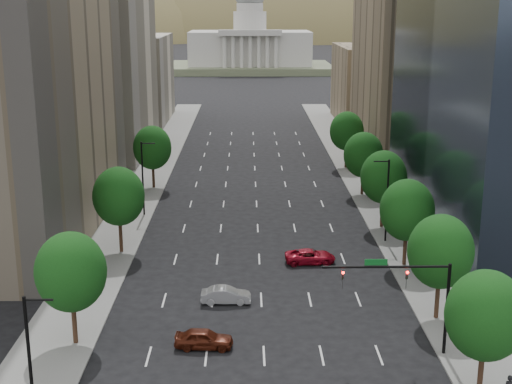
{
  "coord_description": "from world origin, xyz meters",
  "views": [
    {
      "loc": [
        -1.17,
        -16.4,
        24.65
      ],
      "look_at": [
        -0.37,
        45.89,
        8.0
      ],
      "focal_mm": 49.84,
      "sensor_mm": 36.0,
      "label": 1
    }
  ],
  "objects_px": {
    "car_silver": "(226,295)",
    "capitol": "(250,48)",
    "car_maroon": "(204,339)",
    "traffic_signal": "(413,288)",
    "car_red_far": "(310,256)"
  },
  "relations": [
    {
      "from": "traffic_signal",
      "to": "capitol",
      "type": "xyz_separation_m",
      "value": [
        -10.53,
        219.71,
        3.4
      ]
    },
    {
      "from": "car_silver",
      "to": "capitol",
      "type": "bearing_deg",
      "value": -0.75
    },
    {
      "from": "traffic_signal",
      "to": "car_red_far",
      "type": "height_order",
      "value": "traffic_signal"
    },
    {
      "from": "traffic_signal",
      "to": "capitol",
      "type": "bearing_deg",
      "value": 92.74
    },
    {
      "from": "capitol",
      "to": "car_maroon",
      "type": "height_order",
      "value": "capitol"
    },
    {
      "from": "traffic_signal",
      "to": "car_red_far",
      "type": "bearing_deg",
      "value": 106.46
    },
    {
      "from": "car_silver",
      "to": "car_red_far",
      "type": "relative_size",
      "value": 0.86
    },
    {
      "from": "traffic_signal",
      "to": "car_red_far",
      "type": "distance_m",
      "value": 20.15
    },
    {
      "from": "car_maroon",
      "to": "capitol",
      "type": "bearing_deg",
      "value": 2.44
    },
    {
      "from": "traffic_signal",
      "to": "car_silver",
      "type": "bearing_deg",
      "value": 145.25
    },
    {
      "from": "car_maroon",
      "to": "car_silver",
      "type": "bearing_deg",
      "value": -6.23
    },
    {
      "from": "car_red_far",
      "to": "car_silver",
      "type": "bearing_deg",
      "value": 136.42
    },
    {
      "from": "capitol",
      "to": "car_maroon",
      "type": "distance_m",
      "value": 218.58
    },
    {
      "from": "car_silver",
      "to": "car_red_far",
      "type": "bearing_deg",
      "value": -40.04
    },
    {
      "from": "capitol",
      "to": "car_maroon",
      "type": "xyz_separation_m",
      "value": [
        -4.4,
        -218.4,
        -7.84
      ]
    }
  ]
}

